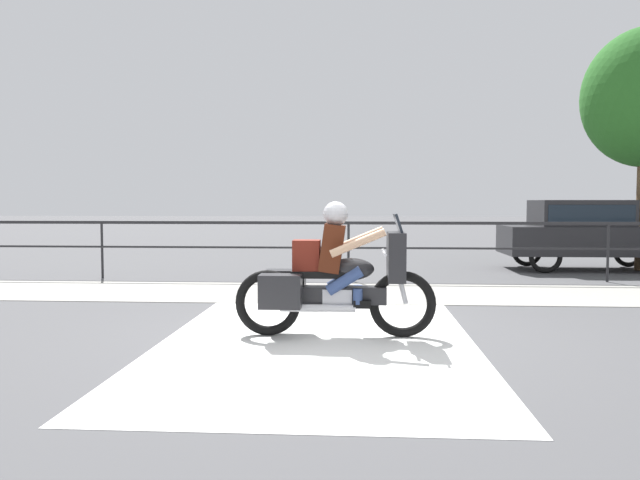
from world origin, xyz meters
The scene contains 6 objects.
ground_plane centered at (0.00, 0.00, 0.00)m, with size 120.00×120.00×0.00m, color #4C4C4F.
sidewalk_band centered at (0.00, 3.40, 0.01)m, with size 44.00×2.40×0.01m, color #99968E.
crosswalk_band centered at (-0.25, -0.20, 0.00)m, with size 3.52×6.00×0.01m, color silver.
fence_railing centered at (0.00, 5.22, 0.93)m, with size 36.00×0.05×1.18m.
motorcycle centered at (-0.08, -0.08, 0.70)m, with size 2.36×0.76×1.59m.
parked_car centered at (5.45, 7.43, 0.93)m, with size 3.91×1.67×1.62m.
Camera 1 is at (0.23, -7.32, 1.58)m, focal length 35.00 mm.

